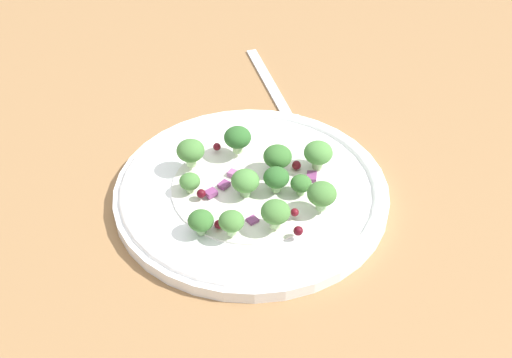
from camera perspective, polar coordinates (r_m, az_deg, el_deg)
The scene contains 28 objects.
ground_plane at distance 68.76cm, azimuth -0.38°, elevation -2.13°, with size 180.00×180.00×2.00cm, color olive.
plate at distance 67.21cm, azimuth 0.00°, elevation -1.19°, with size 26.28×26.28×1.70cm.
dressing_pool at distance 66.92cm, azimuth 0.00°, elevation -0.91°, with size 15.24×15.24×0.20cm, color white.
broccoli_floret_0 at distance 61.07cm, azimuth -2.00°, elevation -3.47°, with size 2.27×2.27×2.29cm.
broccoli_floret_1 at distance 68.10cm, azimuth -5.31°, elevation 2.26°, with size 2.74×2.74×2.77cm.
broccoli_floret_2 at distance 63.42cm, azimuth 5.35°, elevation -1.25°, with size 2.70×2.70×2.73cm.
broccoli_floret_3 at distance 65.24cm, azimuth -0.87°, elevation -0.20°, with size 2.65×2.65×2.68cm.
broccoli_floret_4 at distance 61.60cm, azimuth 1.59°, elevation -2.73°, with size 2.63×2.63×2.66cm.
broccoli_floret_5 at distance 68.27cm, azimuth 5.06°, elevation 2.09°, with size 2.81×2.81×2.85cm.
broccoli_floret_6 at distance 65.57cm, azimuth 1.66°, elevation 0.08°, with size 2.44×2.44×2.47cm.
broccoli_floret_7 at distance 66.14cm, azimuth -5.38°, elevation -0.23°, with size 1.99×1.99×2.01cm.
broccoli_floret_8 at distance 69.46cm, azimuth -1.50°, elevation 3.34°, with size 2.71×2.71×2.74cm.
broccoli_floret_9 at distance 61.98cm, azimuth -4.48°, elevation -3.41°, with size 2.31×2.31×2.34cm.
broccoli_floret_10 at distance 67.74cm, azimuth 1.76°, elevation 1.79°, with size 2.78×2.78×2.81cm.
broccoli_floret_11 at distance 65.73cm, azimuth 3.66°, elevation -0.40°, with size 2.01×2.01×2.04cm.
cranberry_0 at distance 63.46cm, azimuth 3.15°, elevation -2.71°, with size 0.76×0.76×0.76cm, color maroon.
cranberry_1 at distance 61.68cm, azimuth 3.44°, elevation -4.21°, with size 0.87×0.87×0.87cm, color #4C0A14.
cranberry_2 at distance 70.93cm, azimuth -3.18°, elevation 2.63°, with size 0.79×0.79×0.79cm, color maroon.
cranberry_3 at distance 65.48cm, azimuth -4.45°, elevation -1.18°, with size 0.86×0.86×0.86cm, color #4C0A14.
cranberry_4 at distance 68.96cm, azimuth 3.29°, elevation 1.12°, with size 0.90×0.90×0.90cm, color maroon.
cranberry_5 at distance 62.80cm, azimuth -3.05°, elevation -3.69°, with size 0.81×0.81×0.81cm, color maroon.
onion_bit_0 at distance 64.03cm, azimuth -4.94°, elevation -3.23°, with size 0.99×0.88×0.36cm, color #843D75.
onion_bit_1 at distance 68.16cm, azimuth 4.52°, elevation 0.18°, with size 1.34×0.96×0.48cm, color #843D75.
onion_bit_2 at distance 63.58cm, azimuth 0.03°, elevation -3.37°, with size 0.94×0.88×0.35cm, color #843D75.
onion_bit_3 at distance 66.02cm, azimuth -3.67°, elevation -1.14°, with size 0.84×1.06×0.51cm, color #843D75.
onion_bit_4 at distance 66.63cm, azimuth -2.59°, elevation -0.72°, with size 0.84×1.07×0.39cm, color #843D75.
onion_bit_5 at distance 68.20cm, azimuth -1.74°, elevation 0.38°, with size 1.28×0.82×0.52cm, color #A35B93.
fork at distance 81.90cm, azimuth 1.64°, elevation 6.86°, with size 6.48×18.45×0.50cm.
Camera 1 is at (0.83, 50.67, 45.48)cm, focal length 49.46 mm.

